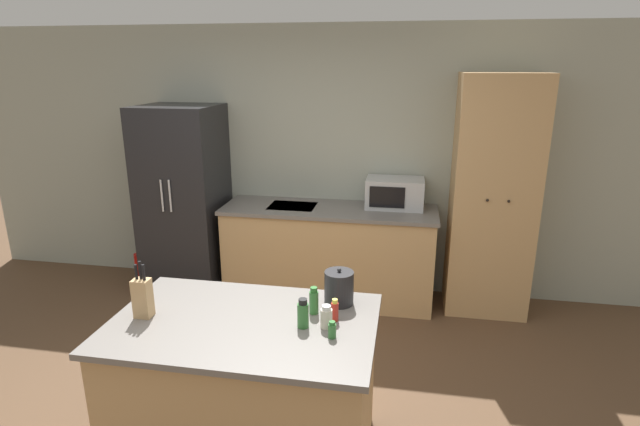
{
  "coord_description": "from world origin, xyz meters",
  "views": [
    {
      "loc": [
        0.99,
        -2.49,
        2.25
      ],
      "look_at": [
        0.29,
        1.4,
        1.05
      ],
      "focal_mm": 28.0,
      "sensor_mm": 36.0,
      "label": 1
    }
  ],
  "objects_px": {
    "spice_bottle_amber_oil": "(326,317)",
    "fire_extinguisher": "(140,269)",
    "spice_bottle_green_herb": "(303,314)",
    "kettle": "(339,288)",
    "spice_bottle_tall_dark": "(335,311)",
    "refrigerator": "(184,201)",
    "spice_bottle_pale_salt": "(332,330)",
    "knife_block": "(143,297)",
    "pantry_cabinet": "(493,198)",
    "microwave": "(395,193)",
    "spice_bottle_short_red": "(314,301)"
  },
  "relations": [
    {
      "from": "microwave",
      "to": "spice_bottle_green_herb",
      "type": "relative_size",
      "value": 3.27
    },
    {
      "from": "pantry_cabinet",
      "to": "spice_bottle_amber_oil",
      "type": "distance_m",
      "value": 2.48
    },
    {
      "from": "pantry_cabinet",
      "to": "spice_bottle_pale_salt",
      "type": "bearing_deg",
      "value": -115.66
    },
    {
      "from": "pantry_cabinet",
      "to": "spice_bottle_short_red",
      "type": "distance_m",
      "value": 2.41
    },
    {
      "from": "knife_block",
      "to": "spice_bottle_tall_dark",
      "type": "relative_size",
      "value": 2.55
    },
    {
      "from": "spice_bottle_tall_dark",
      "to": "fire_extinguisher",
      "type": "bearing_deg",
      "value": 139.75
    },
    {
      "from": "refrigerator",
      "to": "spice_bottle_tall_dark",
      "type": "relative_size",
      "value": 14.58
    },
    {
      "from": "pantry_cabinet",
      "to": "spice_bottle_pale_salt",
      "type": "relative_size",
      "value": 23.71
    },
    {
      "from": "spice_bottle_tall_dark",
      "to": "knife_block",
      "type": "bearing_deg",
      "value": -172.39
    },
    {
      "from": "pantry_cabinet",
      "to": "spice_bottle_short_red",
      "type": "xyz_separation_m",
      "value": [
        -1.24,
        -2.06,
        -0.11
      ]
    },
    {
      "from": "spice_bottle_green_herb",
      "to": "spice_bottle_amber_oil",
      "type": "bearing_deg",
      "value": 7.82
    },
    {
      "from": "fire_extinguisher",
      "to": "spice_bottle_amber_oil",
      "type": "bearing_deg",
      "value": -41.79
    },
    {
      "from": "knife_block",
      "to": "fire_extinguisher",
      "type": "relative_size",
      "value": 0.78
    },
    {
      "from": "fire_extinguisher",
      "to": "spice_bottle_green_herb",
      "type": "bearing_deg",
      "value": -43.58
    },
    {
      "from": "kettle",
      "to": "spice_bottle_short_red",
      "type": "bearing_deg",
      "value": -129.59
    },
    {
      "from": "refrigerator",
      "to": "spice_bottle_amber_oil",
      "type": "xyz_separation_m",
      "value": [
        1.78,
        -2.11,
        0.02
      ]
    },
    {
      "from": "fire_extinguisher",
      "to": "spice_bottle_tall_dark",
      "type": "bearing_deg",
      "value": -40.25
    },
    {
      "from": "refrigerator",
      "to": "spice_bottle_short_red",
      "type": "height_order",
      "value": "refrigerator"
    },
    {
      "from": "spice_bottle_tall_dark",
      "to": "spice_bottle_pale_salt",
      "type": "height_order",
      "value": "spice_bottle_tall_dark"
    },
    {
      "from": "spice_bottle_green_herb",
      "to": "kettle",
      "type": "bearing_deg",
      "value": 64.1
    },
    {
      "from": "refrigerator",
      "to": "pantry_cabinet",
      "type": "relative_size",
      "value": 0.86
    },
    {
      "from": "pantry_cabinet",
      "to": "fire_extinguisher",
      "type": "height_order",
      "value": "pantry_cabinet"
    },
    {
      "from": "refrigerator",
      "to": "spice_bottle_tall_dark",
      "type": "height_order",
      "value": "refrigerator"
    },
    {
      "from": "refrigerator",
      "to": "microwave",
      "type": "distance_m",
      "value": 2.06
    },
    {
      "from": "pantry_cabinet",
      "to": "spice_bottle_tall_dark",
      "type": "xyz_separation_m",
      "value": [
        -1.12,
        -2.12,
        -0.13
      ]
    },
    {
      "from": "refrigerator",
      "to": "spice_bottle_pale_salt",
      "type": "relative_size",
      "value": 20.39
    },
    {
      "from": "spice_bottle_amber_oil",
      "to": "spice_bottle_pale_salt",
      "type": "distance_m",
      "value": 0.11
    },
    {
      "from": "spice_bottle_pale_salt",
      "to": "fire_extinguisher",
      "type": "relative_size",
      "value": 0.22
    },
    {
      "from": "pantry_cabinet",
      "to": "refrigerator",
      "type": "bearing_deg",
      "value": -178.25
    },
    {
      "from": "refrigerator",
      "to": "knife_block",
      "type": "height_order",
      "value": "refrigerator"
    },
    {
      "from": "microwave",
      "to": "refrigerator",
      "type": "bearing_deg",
      "value": -175.51
    },
    {
      "from": "kettle",
      "to": "knife_block",
      "type": "bearing_deg",
      "value": -161.5
    },
    {
      "from": "spice_bottle_short_red",
      "to": "spice_bottle_green_herb",
      "type": "height_order",
      "value": "spice_bottle_green_herb"
    },
    {
      "from": "spice_bottle_short_red",
      "to": "spice_bottle_green_herb",
      "type": "distance_m",
      "value": 0.16
    },
    {
      "from": "spice_bottle_tall_dark",
      "to": "spice_bottle_pale_salt",
      "type": "relative_size",
      "value": 1.4
    },
    {
      "from": "spice_bottle_amber_oil",
      "to": "kettle",
      "type": "relative_size",
      "value": 0.58
    },
    {
      "from": "spice_bottle_amber_oil",
      "to": "fire_extinguisher",
      "type": "bearing_deg",
      "value": 138.21
    },
    {
      "from": "spice_bottle_amber_oil",
      "to": "fire_extinguisher",
      "type": "height_order",
      "value": "spice_bottle_amber_oil"
    },
    {
      "from": "knife_block",
      "to": "spice_bottle_pale_salt",
      "type": "distance_m",
      "value": 1.06
    },
    {
      "from": "refrigerator",
      "to": "spice_bottle_short_red",
      "type": "xyz_separation_m",
      "value": [
        1.68,
        -1.97,
        0.04
      ]
    },
    {
      "from": "pantry_cabinet",
      "to": "microwave",
      "type": "bearing_deg",
      "value": 175.3
    },
    {
      "from": "knife_block",
      "to": "microwave",
      "type": "bearing_deg",
      "value": 61.07
    },
    {
      "from": "spice_bottle_short_red",
      "to": "spice_bottle_amber_oil",
      "type": "height_order",
      "value": "spice_bottle_short_red"
    },
    {
      "from": "microwave",
      "to": "pantry_cabinet",
      "type": "bearing_deg",
      "value": -4.7
    },
    {
      "from": "spice_bottle_green_herb",
      "to": "spice_bottle_pale_salt",
      "type": "bearing_deg",
      "value": -24.96
    },
    {
      "from": "spice_bottle_green_herb",
      "to": "spice_bottle_short_red",
      "type": "bearing_deg",
      "value": 80.16
    },
    {
      "from": "microwave",
      "to": "kettle",
      "type": "distance_m",
      "value": 2.0
    },
    {
      "from": "microwave",
      "to": "spice_bottle_tall_dark",
      "type": "bearing_deg",
      "value": -96.28
    },
    {
      "from": "spice_bottle_green_herb",
      "to": "pantry_cabinet",
      "type": "bearing_deg",
      "value": 60.17
    },
    {
      "from": "spice_bottle_pale_salt",
      "to": "kettle",
      "type": "xyz_separation_m",
      "value": [
        -0.02,
        0.38,
        0.06
      ]
    }
  ]
}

